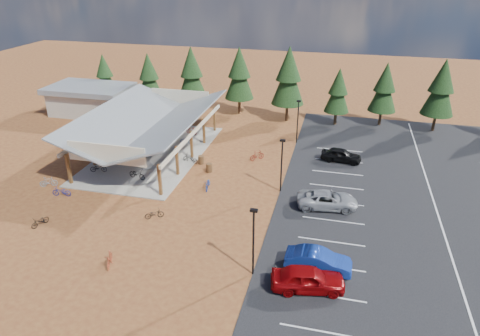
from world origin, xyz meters
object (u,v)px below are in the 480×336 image
lamp_post_1 (282,162)px  bike_2 (139,134)px  bike_11 (110,259)px  bike_pavilion (150,121)px  car_4 (341,155)px  bike_14 (208,184)px  car_0 (308,279)px  car_1 (318,261)px  bike_4 (137,174)px  bike_12 (154,214)px  bike_7 (191,130)px  trash_bin_0 (209,168)px  outbuilding (91,99)px  bike_15 (257,155)px  bike_9 (48,182)px  bike_16 (190,159)px  lamp_post_0 (253,238)px  bike_8 (40,221)px  bike_3 (155,123)px  bike_10 (61,192)px  bike_1 (111,156)px  bike_5 (147,164)px  bike_0 (98,168)px  bike_6 (186,140)px  car_2 (327,200)px  lamp_post_2 (298,119)px

lamp_post_1 → bike_2: 20.64m
lamp_post_1 → bike_11: (-9.90, -13.45, -2.47)m
bike_pavilion → car_4: 20.65m
bike_14 → car_0: 15.46m
bike_pavilion → car_1: bike_pavilion is taller
bike_4 → bike_12: bike_4 is taller
lamp_post_1 → bike_7: bearing=138.1°
trash_bin_0 → bike_7: bike_7 is taller
bike_pavilion → outbuilding: size_ratio=1.76×
bike_11 → bike_15: bike_15 is taller
bike_9 → bike_16: bike_9 is taller
bike_7 → bike_11: bearing=-155.0°
bike_2 → lamp_post_0: bearing=-156.9°
bike_8 → bike_3: bearing=109.3°
lamp_post_0 → bike_14: bearing=121.6°
trash_bin_0 → car_1: 17.42m
bike_3 → bike_10: size_ratio=0.87×
bike_12 → bike_16: bearing=-28.6°
bike_1 → bike_2: bike_1 is taller
bike_2 → bike_8: bike_2 is taller
bike_1 → bike_7: size_ratio=1.03×
bike_8 → bike_16: size_ratio=0.88×
bike_5 → car_0: 22.62m
lamp_post_0 → car_0: size_ratio=1.08×
trash_bin_0 → bike_7: (-5.19, 9.23, 0.12)m
bike_0 → car_1: car_1 is taller
bike_7 → bike_10: bearing=178.3°
lamp_post_1 → bike_9: lamp_post_1 is taller
bike_7 → car_1: bearing=-123.8°
bike_6 → bike_8: 19.53m
bike_0 → bike_9: bike_0 is taller
bike_pavilion → bike_6: bike_pavilion is taller
bike_2 → car_0: 30.92m
bike_8 → bike_12: bearing=39.3°
car_0 → car_2: (0.61, 10.66, -0.09)m
bike_16 → bike_11: bearing=15.6°
bike_pavilion → bike_2: 6.17m
bike_pavilion → bike_5: bearing=-74.2°
bike_3 → bike_12: bearing=-140.0°
bike_6 → bike_11: bearing=-167.1°
bike_14 → car_2: 11.04m
bike_10 → bike_12: bike_10 is taller
car_4 → bike_3: bearing=83.8°
bike_pavilion → bike_7: size_ratio=12.30×
bike_9 → bike_14: bike_14 is taller
lamp_post_0 → bike_11: size_ratio=3.06×
outbuilding → lamp_post_1: bearing=-28.9°
bike_2 → bike_9: size_ratio=0.97×
lamp_post_1 → lamp_post_2: same height
bike_5 → trash_bin_0: bearing=-77.7°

